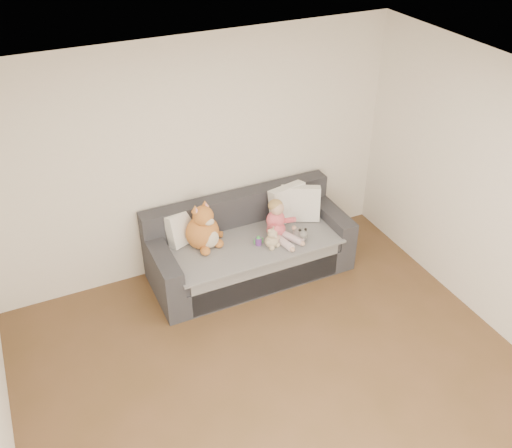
% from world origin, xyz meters
% --- Properties ---
extents(room_shell, '(5.00, 5.00, 5.00)m').
position_xyz_m(room_shell, '(0.00, 0.42, 1.30)').
color(room_shell, brown).
rests_on(room_shell, ground).
extents(sofa, '(2.20, 0.94, 0.85)m').
position_xyz_m(sofa, '(0.42, 2.06, 0.31)').
color(sofa, '#2B2B30').
rests_on(sofa, ground).
extents(cushion_left, '(0.44, 0.32, 0.38)m').
position_xyz_m(cushion_left, '(-0.24, 2.29, 0.66)').
color(cushion_left, white).
rests_on(cushion_left, sofa).
extents(cushion_right_back, '(0.47, 0.28, 0.42)m').
position_xyz_m(cushion_right_back, '(0.97, 2.20, 0.68)').
color(cushion_right_back, white).
rests_on(cushion_right_back, sofa).
extents(cushion_right_front, '(0.48, 0.37, 0.41)m').
position_xyz_m(cushion_right_front, '(1.10, 2.14, 0.67)').
color(cushion_right_front, white).
rests_on(cushion_right_front, sofa).
extents(toddler, '(0.32, 0.47, 0.46)m').
position_xyz_m(toddler, '(0.70, 1.91, 0.66)').
color(toddler, '#F16055').
rests_on(toddler, sofa).
extents(plush_cat, '(0.44, 0.44, 0.55)m').
position_xyz_m(plush_cat, '(-0.08, 2.11, 0.67)').
color(plush_cat, '#CC672D').
rests_on(plush_cat, sofa).
extents(teddy_bear, '(0.19, 0.15, 0.25)m').
position_xyz_m(teddy_bear, '(0.56, 1.78, 0.57)').
color(teddy_bear, tan).
rests_on(teddy_bear, sofa).
extents(plush_cow, '(0.16, 0.24, 0.19)m').
position_xyz_m(plush_cow, '(0.90, 1.76, 0.55)').
color(plush_cow, white).
rests_on(plush_cow, sofa).
extents(sippy_cup, '(0.11, 0.07, 0.12)m').
position_xyz_m(sippy_cup, '(0.44, 1.87, 0.53)').
color(sippy_cup, '#71399D').
rests_on(sippy_cup, sofa).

